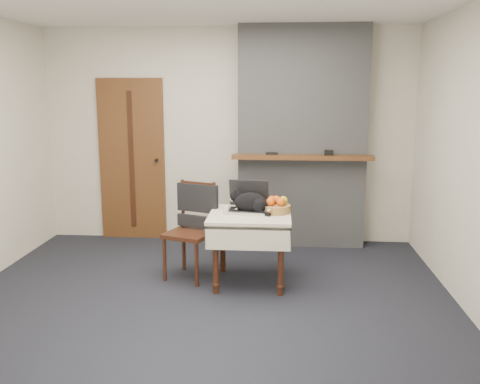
{
  "coord_description": "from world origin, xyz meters",
  "views": [
    {
      "loc": [
        0.66,
        -4.52,
        1.9
      ],
      "look_at": [
        0.27,
        0.42,
        0.92
      ],
      "focal_mm": 40.0,
      "sensor_mm": 36.0,
      "label": 1
    }
  ],
  "objects_px": {
    "door": "(132,160)",
    "laptop": "(247,203)",
    "chair": "(194,216)",
    "cream_jar": "(226,210)",
    "side_table": "(250,225)",
    "cat": "(251,203)",
    "fruit_basket": "(276,206)",
    "pill_bottle": "(269,213)"
  },
  "relations": [
    {
      "from": "door",
      "to": "laptop",
      "type": "height_order",
      "value": "door"
    },
    {
      "from": "chair",
      "to": "cream_jar",
      "type": "bearing_deg",
      "value": -9.29
    },
    {
      "from": "side_table",
      "to": "cat",
      "type": "height_order",
      "value": "cat"
    },
    {
      "from": "cat",
      "to": "fruit_basket",
      "type": "height_order",
      "value": "cat"
    },
    {
      "from": "cream_jar",
      "to": "pill_bottle",
      "type": "xyz_separation_m",
      "value": [
        0.42,
        -0.08,
        0.0
      ]
    },
    {
      "from": "fruit_basket",
      "to": "pill_bottle",
      "type": "bearing_deg",
      "value": -113.31
    },
    {
      "from": "door",
      "to": "pill_bottle",
      "type": "height_order",
      "value": "door"
    },
    {
      "from": "door",
      "to": "fruit_basket",
      "type": "relative_size",
      "value": 7.24
    },
    {
      "from": "door",
      "to": "pill_bottle",
      "type": "relative_size",
      "value": 29.53
    },
    {
      "from": "chair",
      "to": "laptop",
      "type": "bearing_deg",
      "value": 13.76
    },
    {
      "from": "cat",
      "to": "fruit_basket",
      "type": "distance_m",
      "value": 0.25
    },
    {
      "from": "laptop",
      "to": "pill_bottle",
      "type": "xyz_separation_m",
      "value": [
        0.22,
        -0.22,
        -0.04
      ]
    },
    {
      "from": "side_table",
      "to": "chair",
      "type": "distance_m",
      "value": 0.6
    },
    {
      "from": "side_table",
      "to": "cream_jar",
      "type": "height_order",
      "value": "cream_jar"
    },
    {
      "from": "fruit_basket",
      "to": "chair",
      "type": "xyz_separation_m",
      "value": [
        -0.83,
        0.13,
        -0.15
      ]
    },
    {
      "from": "cream_jar",
      "to": "chair",
      "type": "xyz_separation_m",
      "value": [
        -0.34,
        0.2,
        -0.12
      ]
    },
    {
      "from": "cream_jar",
      "to": "laptop",
      "type": "bearing_deg",
      "value": 33.75
    },
    {
      "from": "door",
      "to": "laptop",
      "type": "bearing_deg",
      "value": -42.24
    },
    {
      "from": "laptop",
      "to": "cream_jar",
      "type": "height_order",
      "value": "laptop"
    },
    {
      "from": "pill_bottle",
      "to": "fruit_basket",
      "type": "bearing_deg",
      "value": 66.69
    },
    {
      "from": "side_table",
      "to": "laptop",
      "type": "bearing_deg",
      "value": 106.43
    },
    {
      "from": "pill_bottle",
      "to": "fruit_basket",
      "type": "relative_size",
      "value": 0.25
    },
    {
      "from": "side_table",
      "to": "chair",
      "type": "xyz_separation_m",
      "value": [
        -0.57,
        0.18,
        0.03
      ]
    },
    {
      "from": "side_table",
      "to": "laptop",
      "type": "relative_size",
      "value": 1.83
    },
    {
      "from": "cat",
      "to": "laptop",
      "type": "bearing_deg",
      "value": 138.11
    },
    {
      "from": "cream_jar",
      "to": "fruit_basket",
      "type": "relative_size",
      "value": 0.24
    },
    {
      "from": "cat",
      "to": "cream_jar",
      "type": "distance_m",
      "value": 0.25
    },
    {
      "from": "laptop",
      "to": "chair",
      "type": "height_order",
      "value": "laptop"
    },
    {
      "from": "cream_jar",
      "to": "chair",
      "type": "bearing_deg",
      "value": 149.81
    },
    {
      "from": "cream_jar",
      "to": "chair",
      "type": "height_order",
      "value": "chair"
    },
    {
      "from": "pill_bottle",
      "to": "cream_jar",
      "type": "bearing_deg",
      "value": 168.45
    },
    {
      "from": "cream_jar",
      "to": "fruit_basket",
      "type": "height_order",
      "value": "fruit_basket"
    },
    {
      "from": "fruit_basket",
      "to": "laptop",
      "type": "bearing_deg",
      "value": 167.79
    },
    {
      "from": "door",
      "to": "fruit_basket",
      "type": "distance_m",
      "value": 2.34
    },
    {
      "from": "door",
      "to": "laptop",
      "type": "distance_m",
      "value": 2.08
    },
    {
      "from": "door",
      "to": "chair",
      "type": "height_order",
      "value": "door"
    },
    {
      "from": "door",
      "to": "cream_jar",
      "type": "height_order",
      "value": "door"
    },
    {
      "from": "laptop",
      "to": "fruit_basket",
      "type": "xyz_separation_m",
      "value": [
        0.28,
        -0.06,
        -0.01
      ]
    },
    {
      "from": "side_table",
      "to": "pill_bottle",
      "type": "relative_size",
      "value": 11.52
    },
    {
      "from": "laptop",
      "to": "pill_bottle",
      "type": "relative_size",
      "value": 6.29
    },
    {
      "from": "laptop",
      "to": "fruit_basket",
      "type": "bearing_deg",
      "value": -6.45
    },
    {
      "from": "door",
      "to": "fruit_basket",
      "type": "bearing_deg",
      "value": -38.65
    }
  ]
}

